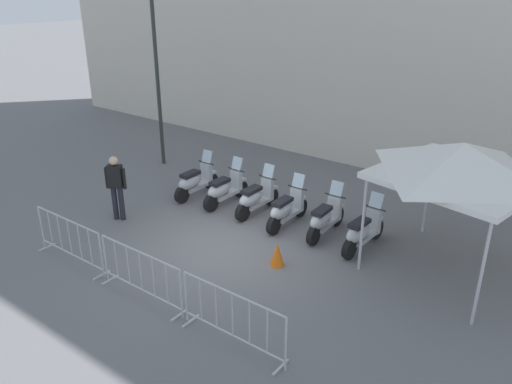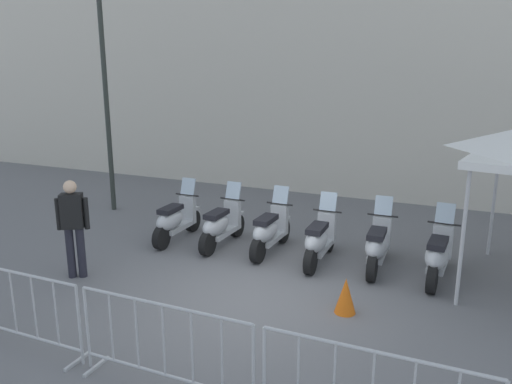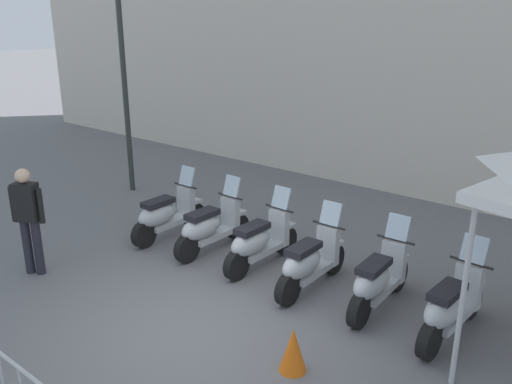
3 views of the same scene
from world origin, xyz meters
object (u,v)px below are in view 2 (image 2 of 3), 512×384
object	(u,v)px
barrier_segment_0	(14,309)
barrier_segment_1	(164,348)
motorcycle_5	(438,256)
officer_near_row_end	(73,223)
motorcycle_0	(175,220)
street_lamp	(104,70)
motorcycle_2	(269,231)
traffic_cone	(346,296)
motorcycle_3	(319,240)
motorcycle_4	(377,246)
motorcycle_1	(221,225)

from	to	relation	value
barrier_segment_0	barrier_segment_1	xyz separation A→B (m)	(2.26, 0.43, 0.00)
motorcycle_5	barrier_segment_0	distance (m)	6.56
officer_near_row_end	motorcycle_5	bearing A→B (deg)	32.93
motorcycle_0	street_lamp	bearing A→B (deg)	163.96
motorcycle_2	officer_near_row_end	xyz separation A→B (m)	(-2.15, -2.85, 0.53)
motorcycle_0	traffic_cone	world-z (taller)	motorcycle_0
motorcycle_2	officer_near_row_end	distance (m)	3.61
motorcycle_0	motorcycle_2	xyz separation A→B (m)	(2.02, 0.51, 0.00)
motorcycle_5	motorcycle_3	bearing A→B (deg)	-167.54
motorcycle_4	motorcycle_2	bearing A→B (deg)	-168.75
motorcycle_1	motorcycle_5	bearing A→B (deg)	10.81
barrier_segment_0	officer_near_row_end	world-z (taller)	officer_near_row_end
motorcycle_0	officer_near_row_end	world-z (taller)	officer_near_row_end
officer_near_row_end	barrier_segment_1	bearing A→B (deg)	-21.82
street_lamp	motorcycle_0	bearing A→B (deg)	-16.04
motorcycle_3	street_lamp	bearing A→B (deg)	177.52
motorcycle_4	motorcycle_5	size ratio (longest dim) A/B	0.99
street_lamp	officer_near_row_end	world-z (taller)	street_lamp
barrier_segment_0	traffic_cone	world-z (taller)	barrier_segment_0
motorcycle_0	motorcycle_4	xyz separation A→B (m)	(4.06, 0.92, 0.00)
motorcycle_2	motorcycle_0	bearing A→B (deg)	-165.76
barrier_segment_0	officer_near_row_end	bearing A→B (deg)	123.84
street_lamp	officer_near_row_end	distance (m)	4.96
barrier_segment_0	street_lamp	xyz separation A→B (m)	(-4.07, 5.02, 2.97)
motorcycle_1	barrier_segment_0	bearing A→B (deg)	-88.82
motorcycle_3	motorcycle_5	world-z (taller)	same
motorcycle_5	officer_near_row_end	world-z (taller)	officer_near_row_end
motorcycle_3	street_lamp	xyz separation A→B (m)	(-6.04, 0.26, 3.04)
motorcycle_2	motorcycle_4	xyz separation A→B (m)	(2.04, 0.41, 0.00)
motorcycle_1	motorcycle_2	world-z (taller)	same
motorcycle_2	traffic_cone	size ratio (longest dim) A/B	3.13
motorcycle_0	barrier_segment_1	bearing A→B (deg)	-48.03
officer_near_row_end	motorcycle_0	bearing A→B (deg)	86.77
motorcycle_4	motorcycle_3	bearing A→B (deg)	-162.06
motorcycle_0	motorcycle_2	bearing A→B (deg)	14.24
motorcycle_1	street_lamp	world-z (taller)	street_lamp
motorcycle_0	barrier_segment_1	world-z (taller)	motorcycle_0
motorcycle_4	barrier_segment_0	xyz separation A→B (m)	(-2.96, -5.09, 0.07)
motorcycle_4	traffic_cone	xyz separation A→B (m)	(0.22, -1.82, -0.18)
motorcycle_1	motorcycle_3	xyz separation A→B (m)	(2.06, 0.33, 0.00)
motorcycle_5	motorcycle_2	bearing A→B (deg)	-170.19
barrier_segment_1	street_lamp	xyz separation A→B (m)	(-6.34, 4.59, 2.97)
street_lamp	officer_near_row_end	size ratio (longest dim) A/B	3.35
motorcycle_0	traffic_cone	distance (m)	4.38
motorcycle_2	officer_near_row_end	world-z (taller)	officer_near_row_end
motorcycle_5	barrier_segment_0	xyz separation A→B (m)	(-3.99, -5.21, 0.07)
motorcycle_0	motorcycle_3	bearing A→B (deg)	10.99
street_lamp	barrier_segment_0	bearing A→B (deg)	-50.97
traffic_cone	motorcycle_4	bearing A→B (deg)	96.87
motorcycle_2	motorcycle_1	bearing A→B (deg)	-166.17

